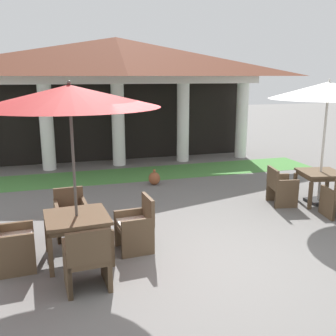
{
  "coord_description": "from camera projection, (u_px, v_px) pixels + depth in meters",
  "views": [
    {
      "loc": [
        -2.0,
        -5.24,
        2.86
      ],
      "look_at": [
        0.08,
        1.71,
        1.12
      ],
      "focal_mm": 41.13,
      "sensor_mm": 36.0,
      "label": 1
    }
  ],
  "objects": [
    {
      "name": "patio_chair_near_foreground_east",
      "position": [
        136.0,
        226.0,
        6.41
      ],
      "size": [
        0.59,
        0.6,
        0.91
      ],
      "rotation": [
        0.0,
        0.0,
        -4.65
      ],
      "color": "brown",
      "rests_on": "ground"
    },
    {
      "name": "patio_chair_near_foreground_west",
      "position": [
        13.0,
        244.0,
        5.77
      ],
      "size": [
        0.58,
        0.63,
        0.83
      ],
      "rotation": [
        0.0,
        0.0,
        -1.51
      ],
      "color": "brown",
      "rests_on": "ground"
    },
    {
      "name": "patio_chair_near_foreground_north",
      "position": [
        71.0,
        215.0,
        6.96
      ],
      "size": [
        0.58,
        0.59,
        0.86
      ],
      "rotation": [
        0.0,
        0.0,
        -3.08
      ],
      "color": "brown",
      "rests_on": "ground"
    },
    {
      "name": "patio_table_mid_left",
      "position": [
        320.0,
        176.0,
        8.75
      ],
      "size": [
        1.03,
        1.03,
        0.74
      ],
      "rotation": [
        0.0,
        0.0,
        -0.19
      ],
      "color": "brown",
      "rests_on": "ground"
    },
    {
      "name": "patio_umbrella_near_foreground",
      "position": [
        70.0,
        97.0,
        5.59
      ],
      "size": [
        2.67,
        2.67,
        2.79
      ],
      "color": "#2D2D2D",
      "rests_on": "ground"
    },
    {
      "name": "ground_plane",
      "position": [
        194.0,
        261.0,
        6.1
      ],
      "size": [
        60.0,
        60.0,
        0.0
      ],
      "primitive_type": "plane",
      "color": "slate"
    },
    {
      "name": "patio_chair_mid_left_west",
      "position": [
        281.0,
        187.0,
        8.71
      ],
      "size": [
        0.63,
        0.7,
        0.85
      ],
      "rotation": [
        0.0,
        0.0,
        -1.76
      ],
      "color": "brown",
      "rests_on": "ground"
    },
    {
      "name": "terracotta_urn",
      "position": [
        154.0,
        178.0,
        10.32
      ],
      "size": [
        0.31,
        0.31,
        0.43
      ],
      "color": "brown",
      "rests_on": "ground"
    },
    {
      "name": "background_pavilion",
      "position": [
        116.0,
        69.0,
        12.03
      ],
      "size": [
        10.0,
        2.68,
        4.01
      ],
      "color": "white",
      "rests_on": "ground"
    },
    {
      "name": "patio_umbrella_mid_left",
      "position": [
        328.0,
        91.0,
        8.31
      ],
      "size": [
        2.54,
        2.54,
        2.8
      ],
      "color": "#2D2D2D",
      "rests_on": "ground"
    },
    {
      "name": "patio_chair_near_foreground_south",
      "position": [
        87.0,
        260.0,
        5.21
      ],
      "size": [
        0.63,
        0.59,
        0.93
      ],
      "rotation": [
        0.0,
        0.0,
        0.06
      ],
      "color": "brown",
      "rests_on": "ground"
    },
    {
      "name": "patio_table_near_foreground",
      "position": [
        77.0,
        221.0,
        6.04
      ],
      "size": [
        1.03,
        1.03,
        0.73
      ],
      "rotation": [
        0.0,
        0.0,
        0.06
      ],
      "color": "brown",
      "rests_on": "ground"
    },
    {
      "name": "lawn_strip",
      "position": [
        127.0,
        175.0,
        11.37
      ],
      "size": [
        11.8,
        1.7,
        0.01
      ],
      "primitive_type": "cube",
      "color": "#47843D",
      "rests_on": "ground"
    }
  ]
}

